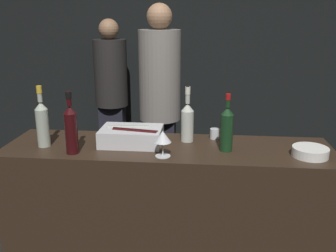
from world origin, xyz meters
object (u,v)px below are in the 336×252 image
(person_in_hoodie, at_px, (160,99))
(ice_bin_with_bottles, at_px, (132,135))
(rose_wine_bottle, at_px, (42,122))
(white_wine_bottle, at_px, (187,120))
(wine_glass, at_px, (163,138))
(red_wine_bottle_burgundy, at_px, (227,128))
(candle_votive, at_px, (215,134))
(red_wine_bottle_black_foil, at_px, (71,128))
(person_blond_tee, at_px, (111,90))
(bowl_white, at_px, (310,152))

(person_in_hoodie, bearing_deg, ice_bin_with_bottles, 47.60)
(ice_bin_with_bottles, bearing_deg, rose_wine_bottle, -170.49)
(white_wine_bottle, bearing_deg, rose_wine_bottle, -168.11)
(wine_glass, height_order, red_wine_bottle_burgundy, red_wine_bottle_burgundy)
(candle_votive, distance_m, rose_wine_bottle, 1.05)
(red_wine_bottle_black_foil, xyz_separation_m, person_in_hoodie, (0.36, 1.21, -0.09))
(person_in_hoodie, bearing_deg, candle_votive, 78.00)
(person_blond_tee, bearing_deg, wine_glass, 123.32)
(ice_bin_with_bottles, relative_size, white_wine_bottle, 1.07)
(wine_glass, bearing_deg, candle_votive, 49.54)
(ice_bin_with_bottles, bearing_deg, red_wine_bottle_burgundy, -6.07)
(candle_votive, xyz_separation_m, person_blond_tee, (-1.08, 1.64, -0.06))
(person_in_hoodie, bearing_deg, red_wine_bottle_burgundy, 75.78)
(bowl_white, bearing_deg, red_wine_bottle_burgundy, 174.04)
(bowl_white, relative_size, red_wine_bottle_burgundy, 0.59)
(red_wine_bottle_burgundy, bearing_deg, ice_bin_with_bottles, 173.93)
(candle_votive, xyz_separation_m, rose_wine_bottle, (-1.02, -0.24, 0.12))
(red_wine_bottle_black_foil, distance_m, person_blond_tee, 2.01)
(candle_votive, bearing_deg, bowl_white, -26.85)
(bowl_white, relative_size, rose_wine_bottle, 0.54)
(red_wine_bottle_burgundy, bearing_deg, red_wine_bottle_black_foil, -171.76)
(ice_bin_with_bottles, height_order, white_wine_bottle, white_wine_bottle)
(red_wine_bottle_black_foil, height_order, person_blond_tee, person_blond_tee)
(bowl_white, height_order, red_wine_bottle_burgundy, red_wine_bottle_burgundy)
(bowl_white, height_order, person_blond_tee, person_blond_tee)
(person_in_hoodie, bearing_deg, white_wine_bottle, 67.24)
(wine_glass, xyz_separation_m, person_blond_tee, (-0.78, 1.99, -0.13))
(red_wine_bottle_black_foil, xyz_separation_m, white_wine_bottle, (0.64, 0.28, -0.02))
(white_wine_bottle, xyz_separation_m, person_in_hoodie, (-0.28, 0.93, -0.08))
(white_wine_bottle, bearing_deg, person_blond_tee, 117.94)
(red_wine_bottle_black_foil, relative_size, red_wine_bottle_burgundy, 1.06)
(wine_glass, bearing_deg, person_blond_tee, 111.53)
(bowl_white, height_order, person_in_hoodie, person_in_hoodie)
(bowl_white, height_order, rose_wine_bottle, rose_wine_bottle)
(ice_bin_with_bottles, distance_m, person_in_hoodie, 1.03)
(red_wine_bottle_black_foil, bearing_deg, person_blond_tee, 97.68)
(candle_votive, bearing_deg, red_wine_bottle_burgundy, -74.40)
(bowl_white, xyz_separation_m, red_wine_bottle_black_foil, (-1.33, -0.08, 0.12))
(bowl_white, height_order, wine_glass, wine_glass)
(red_wine_bottle_burgundy, bearing_deg, white_wine_bottle, 146.76)
(wine_glass, distance_m, person_in_hoodie, 1.22)
(red_wine_bottle_burgundy, bearing_deg, bowl_white, -5.96)
(ice_bin_with_bottles, height_order, bowl_white, ice_bin_with_bottles)
(candle_votive, height_order, red_wine_bottle_burgundy, red_wine_bottle_burgundy)
(person_blond_tee, bearing_deg, red_wine_bottle_black_foil, 109.46)
(bowl_white, bearing_deg, person_in_hoodie, 130.70)
(candle_votive, xyz_separation_m, red_wine_bottle_burgundy, (0.06, -0.22, 0.11))
(wine_glass, height_order, white_wine_bottle, white_wine_bottle)
(ice_bin_with_bottles, height_order, red_wine_bottle_burgundy, red_wine_bottle_burgundy)
(bowl_white, relative_size, person_in_hoodie, 0.11)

